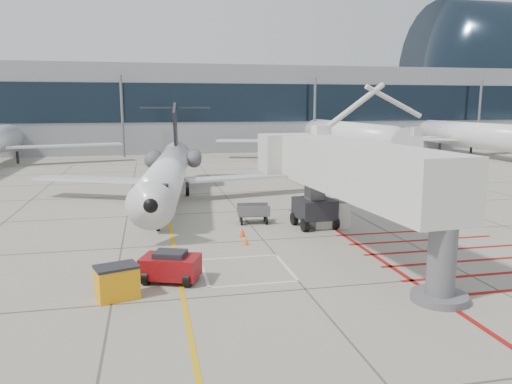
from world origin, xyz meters
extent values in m
plane|color=gray|center=(0.00, 0.00, 0.00)|extent=(260.00, 260.00, 0.00)
cone|color=#FF660D|center=(-1.16, 3.25, 0.21)|extent=(0.31, 0.31, 0.43)
cone|color=#FF440D|center=(-1.04, 5.02, 0.25)|extent=(0.35, 0.35, 0.49)
cube|color=gray|center=(10.00, 70.00, 7.00)|extent=(180.00, 28.00, 14.00)
cube|color=black|center=(10.00, 55.95, 8.00)|extent=(180.00, 0.10, 6.00)
camera|label=1|loc=(-6.32, -23.37, 7.81)|focal=35.00mm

